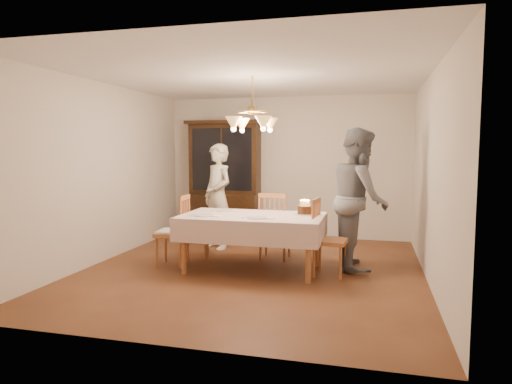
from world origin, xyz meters
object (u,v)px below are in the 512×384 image
(china_hutch, at_px, (225,181))
(elderly_woman, at_px, (218,196))
(chair_far_side, at_px, (275,229))
(birthday_cake, at_px, (305,211))
(dining_table, at_px, (252,220))

(china_hutch, bearing_deg, elderly_woman, -77.73)
(chair_far_side, xyz_separation_m, birthday_cake, (0.52, -0.52, 0.37))
(elderly_woman, height_order, birthday_cake, elderly_woman)
(birthday_cake, bearing_deg, china_hutch, 131.33)
(china_hutch, distance_m, chair_far_side, 2.10)
(dining_table, bearing_deg, china_hutch, 116.64)
(china_hutch, xyz_separation_m, elderly_woman, (0.23, -1.07, -0.18))
(dining_table, height_order, elderly_woman, elderly_woman)
(china_hutch, distance_m, birthday_cake, 2.75)
(dining_table, height_order, china_hutch, china_hutch)
(dining_table, relative_size, elderly_woman, 1.10)
(dining_table, bearing_deg, birthday_cake, 15.84)
(chair_far_side, distance_m, birthday_cake, 0.82)
(china_hutch, xyz_separation_m, birthday_cake, (1.81, -2.06, -0.23))
(chair_far_side, bearing_deg, china_hutch, 129.92)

